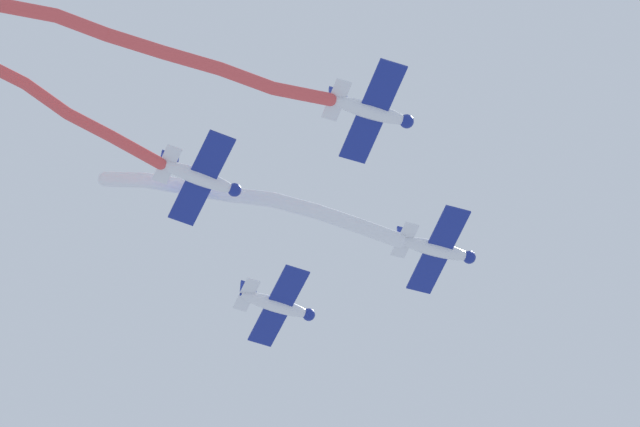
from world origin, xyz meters
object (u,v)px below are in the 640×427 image
Objects in this scene: airplane_left_wing at (278,305)px; airplane_right_wing at (372,111)px; airplane_lead at (437,249)px; airplane_slot at (201,177)px.

airplane_left_wing is 1.03× the size of airplane_right_wing.
airplane_lead is 0.99× the size of airplane_right_wing.
airplane_lead is 0.96× the size of airplane_left_wing.
airplane_right_wing reaches higher than airplane_slot.
airplane_left_wing is 0.98× the size of airplane_slot.
airplane_lead is at bearing -3.26° from airplane_slot.
airplane_slot reaches higher than airplane_left_wing.
airplane_slot is at bearing -135.71° from airplane_left_wing.
airplane_right_wing is at bearing -131.10° from airplane_lead.
airplane_right_wing is 0.96× the size of airplane_slot.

